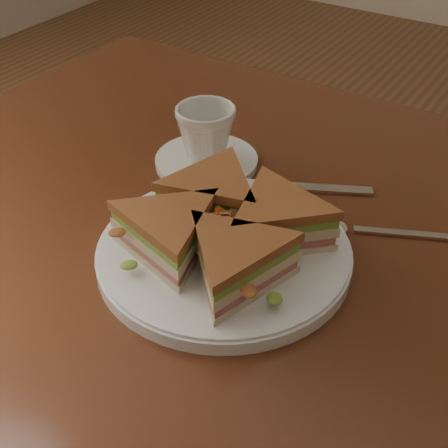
% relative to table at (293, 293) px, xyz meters
% --- Properties ---
extents(table, '(1.20, 0.80, 0.75)m').
position_rel_table_xyz_m(table, '(0.00, 0.00, 0.00)').
color(table, '#36170C').
rests_on(table, ground).
extents(plate, '(0.29, 0.29, 0.02)m').
position_rel_table_xyz_m(plate, '(-0.05, -0.09, 0.11)').
color(plate, white).
rests_on(plate, table).
extents(sandwich_wedges, '(0.29, 0.29, 0.06)m').
position_rel_table_xyz_m(sandwich_wedges, '(-0.05, -0.09, 0.14)').
color(sandwich_wedges, beige).
rests_on(sandwich_wedges, plate).
extents(crisps_mound, '(0.09, 0.09, 0.05)m').
position_rel_table_xyz_m(crisps_mound, '(-0.05, -0.09, 0.14)').
color(crisps_mound, '#CA5219').
rests_on(crisps_mound, plate).
extents(spoon, '(0.17, 0.09, 0.01)m').
position_rel_table_xyz_m(spoon, '(0.05, 0.04, 0.10)').
color(spoon, silver).
rests_on(spoon, table).
extents(knife, '(0.20, 0.11, 0.00)m').
position_rel_table_xyz_m(knife, '(-0.06, 0.08, 0.10)').
color(knife, silver).
rests_on(knife, table).
extents(saucer, '(0.14, 0.14, 0.01)m').
position_rel_table_xyz_m(saucer, '(-0.18, 0.07, 0.10)').
color(saucer, white).
rests_on(saucer, table).
extents(coffee_cup, '(0.08, 0.08, 0.08)m').
position_rel_table_xyz_m(coffee_cup, '(-0.18, 0.07, 0.15)').
color(coffee_cup, white).
rests_on(coffee_cup, saucer).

